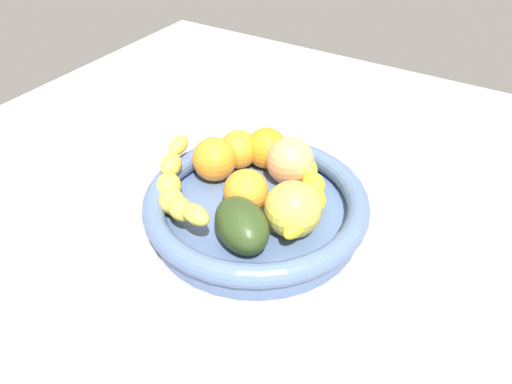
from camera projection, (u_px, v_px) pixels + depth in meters
kitchen_counter at (256, 230)px, 71.56cm from camera, size 120.00×120.00×3.00cm
fruit_bowl at (256, 207)px, 68.99cm from camera, size 30.42×30.42×5.25cm
banana_draped_left at (175, 187)px, 67.77cm from camera, size 15.36×15.08×5.22cm
banana_draped_right at (308, 190)px, 68.68cm from camera, size 12.08×19.38×3.87cm
orange_front at (266, 148)px, 75.85cm from camera, size 6.14×6.14×6.14cm
orange_mid_left at (214, 159)px, 73.23cm from camera, size 6.42×6.42×6.42cm
orange_mid_right at (246, 191)px, 67.45cm from camera, size 6.09×6.09×6.09cm
orange_rear at (239, 149)px, 75.89cm from camera, size 5.77×5.77×5.77cm
apple_yellow at (293, 209)px, 63.54cm from camera, size 7.32×7.32×7.32cm
avocado_dark at (242, 225)px, 62.26cm from camera, size 11.21×10.47×5.89cm
peach_blush at (290, 161)px, 72.44cm from camera, size 6.90×6.90×6.90cm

